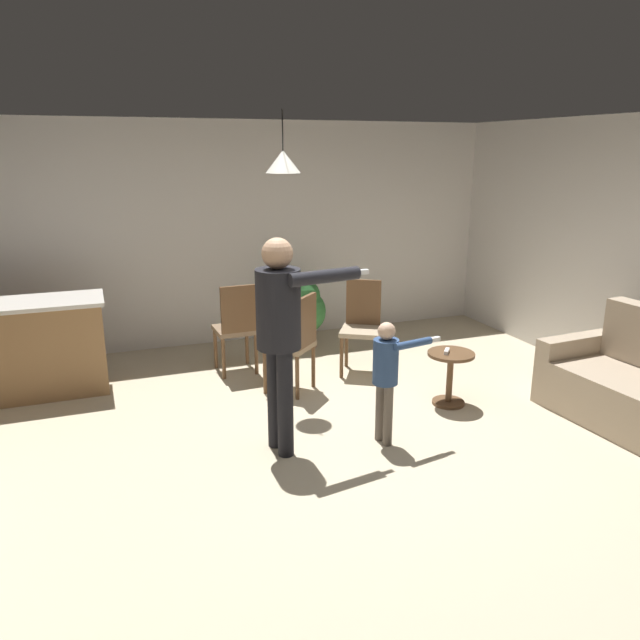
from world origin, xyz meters
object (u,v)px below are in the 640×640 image
(dining_chair_centre_back, at_px, (362,323))
(person_child, at_px, (387,369))
(dining_chair_by_counter, at_px, (236,325))
(dining_chair_near_wall, at_px, (296,340))
(spare_remote_on_table, at_px, (447,351))
(potted_plant_corner, at_px, (303,310))
(person_adult, at_px, (280,323))
(side_table_by_couch, at_px, (450,372))
(kitchen_counter, at_px, (40,347))

(dining_chair_centre_back, bearing_deg, person_child, 103.72)
(dining_chair_by_counter, distance_m, dining_chair_near_wall, 0.83)
(spare_remote_on_table, bearing_deg, potted_plant_corner, 107.47)
(dining_chair_centre_back, bearing_deg, person_adult, 78.34)
(person_child, bearing_deg, dining_chair_centre_back, 152.31)
(side_table_by_couch, relative_size, dining_chair_centre_back, 0.52)
(dining_chair_by_counter, distance_m, dining_chair_centre_back, 1.35)
(dining_chair_centre_back, height_order, spare_remote_on_table, dining_chair_centre_back)
(side_table_by_couch, distance_m, person_child, 1.09)
(side_table_by_couch, xyz_separation_m, potted_plant_corner, (-0.73, 2.16, 0.14))
(side_table_by_couch, height_order, dining_chair_centre_back, dining_chair_centre_back)
(dining_chair_near_wall, relative_size, potted_plant_corner, 1.17)
(spare_remote_on_table, bearing_deg, dining_chair_centre_back, 107.76)
(person_adult, xyz_separation_m, dining_chair_near_wall, (0.50, 1.13, -0.53))
(dining_chair_centre_back, xyz_separation_m, spare_remote_on_table, (0.36, -1.13, -0.01))
(kitchen_counter, height_order, potted_plant_corner, kitchen_counter)
(person_child, height_order, dining_chair_near_wall, person_child)
(person_adult, xyz_separation_m, spare_remote_on_table, (1.71, 0.32, -0.54))
(dining_chair_near_wall, bearing_deg, kitchen_counter, 115.82)
(dining_chair_centre_back, bearing_deg, spare_remote_on_table, 139.20)
(side_table_by_couch, distance_m, dining_chair_near_wall, 1.52)
(person_adult, xyz_separation_m, dining_chair_centre_back, (1.35, 1.45, -0.53))
(person_adult, distance_m, person_child, 0.95)
(person_child, height_order, spare_remote_on_table, person_child)
(potted_plant_corner, bearing_deg, person_child, -94.31)
(kitchen_counter, height_order, person_child, person_child)
(person_adult, height_order, potted_plant_corner, person_adult)
(side_table_by_couch, relative_size, person_child, 0.50)
(potted_plant_corner, xyz_separation_m, spare_remote_on_table, (0.68, -2.15, 0.07))
(person_adult, relative_size, spare_remote_on_table, 13.32)
(side_table_by_couch, xyz_separation_m, dining_chair_by_counter, (-1.70, 1.53, 0.22))
(dining_chair_by_counter, relative_size, dining_chair_centre_back, 1.00)
(person_child, relative_size, potted_plant_corner, 1.22)
(dining_chair_by_counter, relative_size, dining_chair_near_wall, 1.00)
(dining_chair_near_wall, distance_m, potted_plant_corner, 1.45)
(kitchen_counter, bearing_deg, person_adult, -46.71)
(dining_chair_near_wall, bearing_deg, potted_plant_corner, 23.71)
(kitchen_counter, distance_m, dining_chair_near_wall, 2.52)
(side_table_by_couch, height_order, person_adult, person_adult)
(person_child, relative_size, spare_remote_on_table, 8.00)
(potted_plant_corner, relative_size, spare_remote_on_table, 6.56)
(dining_chair_centre_back, bearing_deg, side_table_by_couch, 141.32)
(kitchen_counter, height_order, side_table_by_couch, kitchen_counter)
(kitchen_counter, xyz_separation_m, person_adult, (1.87, -1.99, 0.60))
(person_adult, relative_size, potted_plant_corner, 2.03)
(side_table_by_couch, distance_m, person_adult, 1.94)
(person_child, bearing_deg, dining_chair_by_counter, -168.98)
(person_child, distance_m, dining_chair_near_wall, 1.35)
(spare_remote_on_table, bearing_deg, side_table_by_couch, -4.16)
(potted_plant_corner, bearing_deg, dining_chair_near_wall, -111.96)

